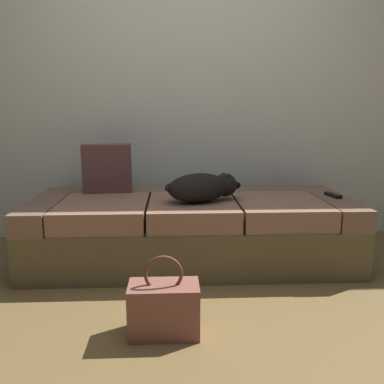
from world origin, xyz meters
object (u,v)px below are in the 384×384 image
at_px(dog_dark, 203,187).
at_px(handbag, 164,308).
at_px(tv_remote, 333,195).
at_px(throw_pillow, 107,168).
at_px(couch, 192,229).

distance_m(dog_dark, handbag, 0.94).
bearing_deg(handbag, tv_remote, 39.35).
height_order(dog_dark, handbag, dog_dark).
height_order(throw_pillow, handbag, throw_pillow).
distance_m(couch, handbag, 0.95).
relative_size(couch, dog_dark, 4.02).
bearing_deg(couch, throw_pillow, 158.81).
distance_m(couch, throw_pillow, 0.74).
xyz_separation_m(tv_remote, throw_pillow, (-1.55, 0.24, 0.16)).
bearing_deg(couch, tv_remote, -0.54).
bearing_deg(tv_remote, couch, 167.83).
bearing_deg(handbag, dog_dark, 73.76).
height_order(tv_remote, handbag, tv_remote).
bearing_deg(tv_remote, handbag, -152.27).
relative_size(dog_dark, throw_pillow, 1.54).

